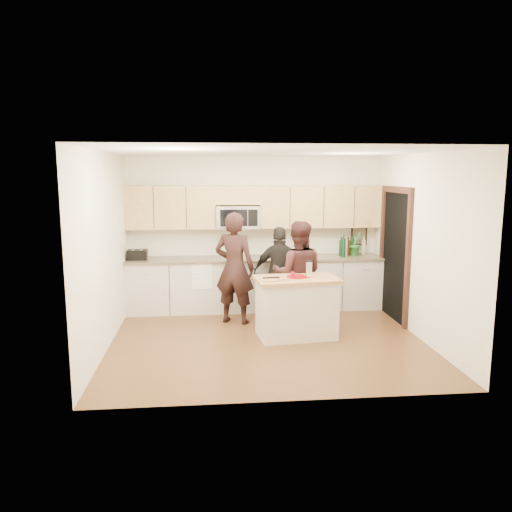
{
  "coord_description": "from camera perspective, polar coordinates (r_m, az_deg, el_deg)",
  "views": [
    {
      "loc": [
        -0.84,
        -6.95,
        2.41
      ],
      "look_at": [
        -0.13,
        0.35,
        1.19
      ],
      "focal_mm": 35.0,
      "sensor_mm": 36.0,
      "label": 1
    }
  ],
  "objects": [
    {
      "name": "doorway",
      "position": [
        8.53,
        15.6,
        0.64
      ],
      "size": [
        0.06,
        1.25,
        2.2
      ],
      "color": "black",
      "rests_on": "ground"
    },
    {
      "name": "red_plate",
      "position": [
        7.36,
        4.7,
        -2.36
      ],
      "size": [
        0.3,
        0.3,
        0.02
      ],
      "primitive_type": "cylinder",
      "color": "maroon",
      "rests_on": "island"
    },
    {
      "name": "orchid",
      "position": [
        9.16,
        11.3,
        1.39
      ],
      "size": [
        0.3,
        0.3,
        0.43
      ],
      "primitive_type": "imported",
      "rotation": [
        0.0,
        0.0,
        0.79
      ],
      "color": "#307A37",
      "rests_on": "back_cabinetry"
    },
    {
      "name": "box_grater",
      "position": [
        7.33,
        6.06,
        -1.41
      ],
      "size": [
        0.1,
        0.06,
        0.24
      ],
      "color": "silver",
      "rests_on": "red_plate"
    },
    {
      "name": "toaster",
      "position": [
        8.82,
        -13.39,
        0.15
      ],
      "size": [
        0.33,
        0.23,
        0.18
      ],
      "color": "black",
      "rests_on": "back_cabinetry"
    },
    {
      "name": "dish_towel",
      "position": [
        8.61,
        -6.21,
        -1.39
      ],
      "size": [
        0.34,
        0.6,
        0.48
      ],
      "color": "white",
      "rests_on": "ground"
    },
    {
      "name": "knife",
      "position": [
        7.07,
        3.08,
        -2.75
      ],
      "size": [
        0.2,
        0.05,
        0.01
      ],
      "primitive_type": "cube",
      "rotation": [
        0.0,
        0.0,
        0.12
      ],
      "color": "silver",
      "rests_on": "cutting_board"
    },
    {
      "name": "floor",
      "position": [
        7.41,
        1.26,
        -9.55
      ],
      "size": [
        4.5,
        4.5,
        0.0
      ],
      "primitive_type": "plane",
      "color": "brown",
      "rests_on": "ground"
    },
    {
      "name": "bottle_cluster",
      "position": [
        9.13,
        10.63,
        1.15
      ],
      "size": [
        0.54,
        0.37,
        0.4
      ],
      "color": "black",
      "rests_on": "back_cabinetry"
    },
    {
      "name": "framed_picture",
      "position": [
        9.43,
        11.69,
        2.36
      ],
      "size": [
        0.3,
        0.03,
        0.38
      ],
      "color": "black",
      "rests_on": "ground"
    },
    {
      "name": "island",
      "position": [
        7.43,
        4.63,
        -5.85
      ],
      "size": [
        1.27,
        0.83,
        0.9
      ],
      "rotation": [
        0.0,
        0.0,
        0.12
      ],
      "color": "beige",
      "rests_on": "ground"
    },
    {
      "name": "microwave",
      "position": [
        8.8,
        -2.11,
        4.48
      ],
      "size": [
        0.76,
        0.41,
        0.4
      ],
      "color": "silver",
      "rests_on": "ground"
    },
    {
      "name": "tongs",
      "position": [
        7.19,
        1.73,
        -2.48
      ],
      "size": [
        0.25,
        0.06,
        0.02
      ],
      "primitive_type": "cube",
      "rotation": [
        0.0,
        0.0,
        0.12
      ],
      "color": "black",
      "rests_on": "cutting_board"
    },
    {
      "name": "woman_right",
      "position": [
        8.34,
        2.79,
        -1.92
      ],
      "size": [
        0.96,
        0.54,
        1.54
      ],
      "primitive_type": "imported",
      "rotation": [
        0.0,
        0.0,
        2.96
      ],
      "color": "black",
      "rests_on": "ground"
    },
    {
      "name": "room_shell",
      "position": [
        7.04,
        1.31,
        3.89
      ],
      "size": [
        4.52,
        4.02,
        2.71
      ],
      "color": "silver",
      "rests_on": "ground"
    },
    {
      "name": "back_cabinetry",
      "position": [
        8.9,
        -0.02,
        -3.15
      ],
      "size": [
        4.5,
        0.66,
        0.94
      ],
      "color": "beige",
      "rests_on": "ground"
    },
    {
      "name": "woman_left",
      "position": [
        8.02,
        -2.47,
        -1.38
      ],
      "size": [
        0.78,
        0.65,
        1.81
      ],
      "primitive_type": "imported",
      "rotation": [
        0.0,
        0.0,
        2.75
      ],
      "color": "black",
      "rests_on": "ground"
    },
    {
      "name": "woman_center",
      "position": [
        7.89,
        4.8,
        -2.07
      ],
      "size": [
        0.92,
        0.78,
        1.68
      ],
      "primitive_type": "imported",
      "rotation": [
        0.0,
        0.0,
        2.95
      ],
      "color": "#331919",
      "rests_on": "ground"
    },
    {
      "name": "drink_glass",
      "position": [
        7.24,
        4.19,
        -2.22
      ],
      "size": [
        0.06,
        0.06,
        0.1
      ],
      "primitive_type": "cylinder",
      "color": "maroon",
      "rests_on": "island"
    },
    {
      "name": "upper_cabinetry",
      "position": [
        8.85,
        0.1,
        5.76
      ],
      "size": [
        4.5,
        0.33,
        0.75
      ],
      "color": "tan",
      "rests_on": "ground"
    },
    {
      "name": "cutting_board",
      "position": [
        7.1,
        1.51,
        -2.78
      ],
      "size": [
        0.25,
        0.22,
        0.02
      ],
      "primitive_type": "cube",
      "rotation": [
        0.0,
        0.0,
        0.12
      ],
      "color": "#B5824B",
      "rests_on": "island"
    }
  ]
}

